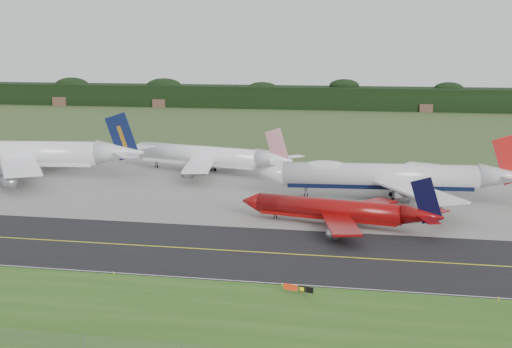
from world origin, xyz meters
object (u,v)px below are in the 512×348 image
at_px(jet_red_737, 339,211).
at_px(taxiway_sign, 298,288).
at_px(jet_navy_gold, 23,154).
at_px(jet_star_tail, 207,157).
at_px(jet_ba_747, 389,177).

relative_size(jet_red_737, taxiway_sign, 9.26).
height_order(jet_navy_gold, jet_star_tail, jet_navy_gold).
bearing_deg(taxiway_sign, jet_red_737, 86.65).
relative_size(jet_star_tail, taxiway_sign, 11.64).
height_order(jet_ba_747, jet_navy_gold, jet_navy_gold).
distance_m(jet_red_737, jet_navy_gold, 97.71).
height_order(jet_ba_747, taxiway_sign, jet_ba_747).
xyz_separation_m(jet_red_737, jet_star_tail, (-41.03, 51.74, 1.52)).
bearing_deg(jet_star_tail, jet_navy_gold, -164.95).
bearing_deg(jet_ba_747, jet_navy_gold, 173.21).
relative_size(jet_ba_747, taxiway_sign, 14.04).
bearing_deg(jet_red_737, jet_navy_gold, 156.69).
bearing_deg(jet_navy_gold, jet_red_737, -23.31).
distance_m(jet_ba_747, jet_star_tail, 56.15).
xyz_separation_m(jet_ba_747, jet_navy_gold, (-99.00, 11.79, 0.43)).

